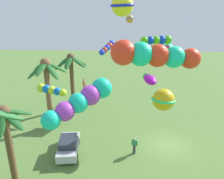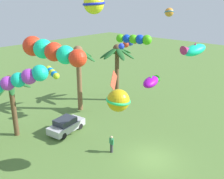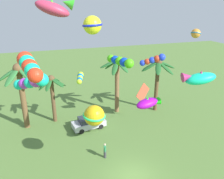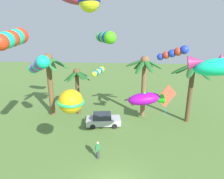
{
  "view_description": "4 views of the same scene",
  "coord_description": "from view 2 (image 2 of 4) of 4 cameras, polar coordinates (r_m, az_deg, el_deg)",
  "views": [
    {
      "loc": [
        -17.77,
        4.21,
        11.61
      ],
      "look_at": [
        0.6,
        5.43,
        5.3
      ],
      "focal_mm": 33.81,
      "sensor_mm": 36.0,
      "label": 1
    },
    {
      "loc": [
        -16.45,
        -10.22,
        12.87
      ],
      "look_at": [
        -0.25,
        4.39,
        5.23
      ],
      "focal_mm": 42.47,
      "sensor_mm": 36.0,
      "label": 2
    },
    {
      "loc": [
        -6.56,
        -13.99,
        14.06
      ],
      "look_at": [
        -0.12,
        5.41,
        6.17
      ],
      "focal_mm": 35.84,
      "sensor_mm": 36.0,
      "label": 3
    },
    {
      "loc": [
        0.71,
        -9.85,
        10.0
      ],
      "look_at": [
        -0.42,
        4.31,
        5.82
      ],
      "focal_mm": 29.33,
      "sensor_mm": 36.0,
      "label": 4
    }
  ],
  "objects": [
    {
      "name": "kite_tube_11",
      "position": [
        16.24,
        -12.94,
        8.08
      ],
      "size": [
        1.82,
        4.53,
        1.51
      ],
      "color": "red"
    },
    {
      "name": "kite_diamond_8",
      "position": [
        30.1,
        0.39,
        1.85
      ],
      "size": [
        2.24,
        1.0,
        3.38
      ],
      "color": "#DA4C34"
    },
    {
      "name": "kite_tube_10",
      "position": [
        20.07,
        4.98,
        10.74
      ],
      "size": [
        1.48,
        2.56,
        0.73
      ],
      "color": "#46C016"
    },
    {
      "name": "palm_tree_1",
      "position": [
        26.37,
        -20.88,
        -0.42
      ],
      "size": [
        3.44,
        3.5,
        6.12
      ],
      "color": "brown",
      "rests_on": "ground"
    },
    {
      "name": "kite_tube_7",
      "position": [
        19.78,
        -18.97,
        2.13
      ],
      "size": [
        3.22,
        3.37,
        2.08
      ],
      "color": "#14CDA7"
    },
    {
      "name": "kite_ball_0",
      "position": [
        19.13,
        1.36,
        -2.37
      ],
      "size": [
        2.56,
        2.56,
        1.65
      ],
      "color": "gold"
    },
    {
      "name": "kite_ball_2",
      "position": [
        27.95,
        12.21,
        15.95
      ],
      "size": [
        1.34,
        1.34,
        0.87
      ],
      "color": "orange"
    },
    {
      "name": "parked_car_0",
      "position": [
        27.14,
        -9.86,
        -7.54
      ],
      "size": [
        4.1,
        2.24,
        1.51
      ],
      "color": "#BCBCC1",
      "rests_on": "ground"
    },
    {
      "name": "palm_tree_2",
      "position": [
        30.59,
        -7.23,
        5.53
      ],
      "size": [
        4.54,
        4.18,
        7.74
      ],
      "color": "brown",
      "rests_on": "ground"
    },
    {
      "name": "kite_tube_4",
      "position": [
        25.59,
        -12.83,
        3.66
      ],
      "size": [
        1.19,
        2.55,
        0.83
      ],
      "color": "#B5E128"
    },
    {
      "name": "ground_plane",
      "position": [
        23.25,
        8.77,
        -14.57
      ],
      "size": [
        120.0,
        120.0,
        0.0
      ],
      "primitive_type": "plane",
      "color": "#567A38"
    },
    {
      "name": "kite_fish_1",
      "position": [
        24.29,
        17.15,
        8.18
      ],
      "size": [
        3.01,
        1.79,
        1.3
      ],
      "color": "#15EFAF"
    },
    {
      "name": "spectator_0",
      "position": [
        23.45,
        -0.11,
        -11.64
      ],
      "size": [
        0.32,
        0.53,
        1.59
      ],
      "color": "#38383D",
      "rests_on": "ground"
    },
    {
      "name": "palm_tree_0",
      "position": [
        33.4,
        1.14,
        6.7
      ],
      "size": [
        4.89,
        4.32,
        7.38
      ],
      "color": "brown",
      "rests_on": "ground"
    },
    {
      "name": "kite_ball_9",
      "position": [
        20.58,
        -3.95,
        17.96
      ],
      "size": [
        2.33,
        2.33,
        1.52
      ],
      "color": "yellow"
    },
    {
      "name": "kite_tube_3",
      "position": [
        27.04,
        4.22,
        10.2
      ],
      "size": [
        2.41,
        1.56,
        1.36
      ],
      "color": "#203CF2"
    },
    {
      "name": "kite_fish_6",
      "position": [
        23.18,
        8.5,
        1.72
      ],
      "size": [
        2.61,
        1.53,
        1.08
      ],
      "color": "#A20FB9"
    }
  ]
}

